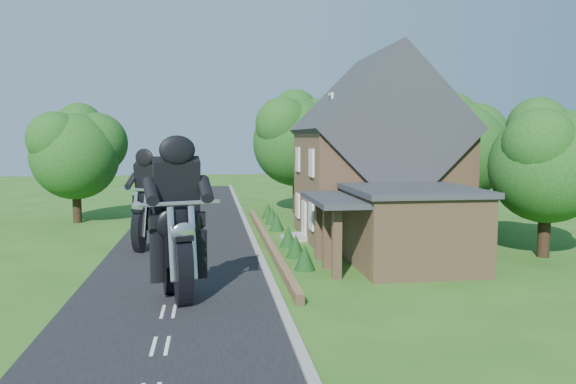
{
  "coord_description": "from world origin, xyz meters",
  "views": [
    {
      "loc": [
        1.37,
        -23.9,
        5.61
      ],
      "look_at": [
        5.32,
        4.23,
        2.8
      ],
      "focal_mm": 35.0,
      "sensor_mm": 36.0,
      "label": 1
    }
  ],
  "objects": [
    {
      "name": "shrub_c",
      "position": [
        5.3,
        4.0,
        0.55
      ],
      "size": [
        0.9,
        0.9,
        1.1
      ],
      "primitive_type": "cone",
      "color": "black",
      "rests_on": "ground"
    },
    {
      "name": "tree_house_right",
      "position": [
        16.65,
        8.62,
        5.19
      ],
      "size": [
        6.51,
        6.0,
        8.4
      ],
      "color": "black",
      "rests_on": "ground"
    },
    {
      "name": "shrub_e",
      "position": [
        5.3,
        11.5,
        0.55
      ],
      "size": [
        0.9,
        0.9,
        1.1
      ],
      "primitive_type": "cone",
      "color": "black",
      "rests_on": "ground"
    },
    {
      "name": "tree_behind_left",
      "position": [
        8.16,
        17.13,
        5.73
      ],
      "size": [
        6.94,
        6.4,
        9.16
      ],
      "color": "black",
      "rests_on": "ground"
    },
    {
      "name": "annex",
      "position": [
        9.87,
        -0.8,
        1.77
      ],
      "size": [
        7.05,
        5.94,
        3.44
      ],
      "color": "#916B49",
      "rests_on": "ground"
    },
    {
      "name": "ground",
      "position": [
        0.0,
        0.0,
        0.0
      ],
      "size": [
        120.0,
        120.0,
        0.0
      ],
      "primitive_type": "plane",
      "color": "#285718",
      "rests_on": "ground"
    },
    {
      "name": "shrub_f",
      "position": [
        5.3,
        14.0,
        0.55
      ],
      "size": [
        0.9,
        0.9,
        1.1
      ],
      "primitive_type": "cone",
      "color": "black",
      "rests_on": "ground"
    },
    {
      "name": "shrub_d",
      "position": [
        5.3,
        9.0,
        0.55
      ],
      "size": [
        0.9,
        0.9,
        1.1
      ],
      "primitive_type": "cone",
      "color": "black",
      "rests_on": "ground"
    },
    {
      "name": "shrub_b",
      "position": [
        5.3,
        1.5,
        0.55
      ],
      "size": [
        0.9,
        0.9,
        1.1
      ],
      "primitive_type": "cone",
      "color": "black",
      "rests_on": "ground"
    },
    {
      "name": "tree_annex_side",
      "position": [
        17.13,
        0.1,
        4.69
      ],
      "size": [
        5.64,
        5.2,
        7.48
      ],
      "color": "black",
      "rests_on": "ground"
    },
    {
      "name": "tree_far_road",
      "position": [
        -6.86,
        14.11,
        4.84
      ],
      "size": [
        6.08,
        5.6,
        7.84
      ],
      "color": "black",
      "rests_on": "ground"
    },
    {
      "name": "motorcycle_follow",
      "position": [
        -1.66,
        4.13,
        0.75
      ],
      "size": [
        1.25,
        1.56,
        1.5
      ],
      "primitive_type": null,
      "rotation": [
        0.0,
        0.0,
        2.54
      ],
      "color": "black",
      "rests_on": "ground"
    },
    {
      "name": "garden_wall",
      "position": [
        4.3,
        5.0,
        0.2
      ],
      "size": [
        0.3,
        22.0,
        0.4
      ],
      "primitive_type": "cube",
      "color": "#916B49",
      "rests_on": "ground"
    },
    {
      "name": "kerb",
      "position": [
        3.65,
        0.0,
        0.06
      ],
      "size": [
        0.3,
        80.0,
        0.12
      ],
      "primitive_type": "cube",
      "color": "gray",
      "rests_on": "ground"
    },
    {
      "name": "tree_behind_house",
      "position": [
        14.18,
        16.14,
        6.23
      ],
      "size": [
        7.81,
        7.2,
        10.08
      ],
      "color": "black",
      "rests_on": "ground"
    },
    {
      "name": "motorcycle_lead",
      "position": [
        0.27,
        -4.79,
        0.85
      ],
      "size": [
        0.96,
        1.87,
        1.69
      ],
      "primitive_type": null,
      "rotation": [
        0.0,
        0.0,
        3.43
      ],
      "color": "black",
      "rests_on": "ground"
    },
    {
      "name": "house",
      "position": [
        10.49,
        6.0,
        4.34
      ],
      "size": [
        9.54,
        8.64,
        10.24
      ],
      "color": "#916B49",
      "rests_on": "ground"
    },
    {
      "name": "road",
      "position": [
        0.0,
        0.0,
        0.01
      ],
      "size": [
        7.0,
        80.0,
        0.02
      ],
      "primitive_type": "cube",
      "color": "black",
      "rests_on": "ground"
    },
    {
      "name": "shrub_a",
      "position": [
        5.3,
        -1.0,
        0.55
      ],
      "size": [
        0.9,
        0.9,
        1.1
      ],
      "primitive_type": "cone",
      "color": "black",
      "rests_on": "ground"
    }
  ]
}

